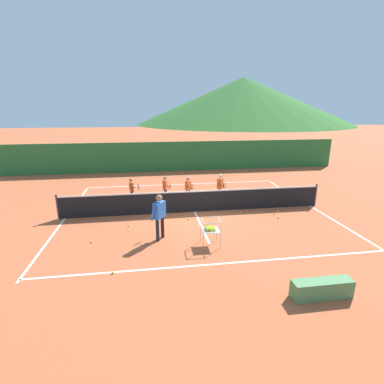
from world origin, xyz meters
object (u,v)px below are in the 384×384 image
(tennis_ball_1, at_px, (278,218))
(tennis_ball_3, at_px, (113,273))
(tennis_ball_6, at_px, (211,227))
(tennis_ball_8, at_px, (129,226))
(student_0, at_px, (132,188))
(ball_cart, at_px, (210,228))
(tennis_net, at_px, (195,201))
(courtside_bench, at_px, (322,289))
(instructor, at_px, (159,213))
(student_3, at_px, (220,185))
(tennis_ball_2, at_px, (278,211))
(tennis_ball_4, at_px, (189,219))
(student_1, at_px, (166,186))
(student_2, at_px, (188,187))
(tennis_ball_7, at_px, (92,242))
(tennis_ball_0, at_px, (274,214))
(tennis_ball_5, at_px, (241,213))

(tennis_ball_1, bearing_deg, tennis_ball_3, -152.85)
(tennis_ball_6, bearing_deg, tennis_ball_8, 169.71)
(student_0, relative_size, ball_cart, 1.35)
(tennis_net, height_order, ball_cart, tennis_net)
(tennis_ball_1, bearing_deg, courtside_bench, -103.61)
(instructor, xyz_separation_m, student_3, (3.11, 3.84, -0.15))
(courtside_bench, bearing_deg, tennis_net, 108.22)
(tennis_ball_2, relative_size, tennis_ball_4, 1.00)
(student_1, bearing_deg, tennis_net, -56.75)
(student_2, xyz_separation_m, student_3, (1.54, -0.23, 0.09))
(tennis_net, relative_size, tennis_ball_8, 170.10)
(tennis_net, xyz_separation_m, tennis_ball_1, (3.34, -1.31, -0.47))
(student_0, xyz_separation_m, student_2, (2.73, -0.25, 0.01))
(tennis_net, height_order, tennis_ball_4, tennis_net)
(tennis_ball_2, bearing_deg, student_1, 153.53)
(tennis_net, distance_m, instructor, 3.07)
(tennis_net, bearing_deg, student_3, 41.57)
(student_1, height_order, tennis_ball_8, student_1)
(tennis_ball_3, relative_size, tennis_ball_8, 1.00)
(instructor, xyz_separation_m, courtside_bench, (3.75, -3.85, -0.75))
(tennis_ball_7, bearing_deg, student_0, 74.52)
(student_0, height_order, ball_cart, student_0)
(tennis_ball_1, xyz_separation_m, tennis_ball_7, (-7.33, -1.19, 0.00))
(tennis_ball_2, xyz_separation_m, tennis_ball_4, (-4.05, -0.29, 0.00))
(tennis_ball_3, xyz_separation_m, tennis_ball_6, (3.39, 2.75, 0.00))
(instructor, bearing_deg, student_1, 83.85)
(student_2, bearing_deg, tennis_ball_7, -134.19)
(tennis_ball_3, bearing_deg, ball_cart, 23.67)
(student_3, bearing_deg, tennis_ball_4, -130.47)
(instructor, bearing_deg, tennis_ball_1, 13.91)
(instructor, xyz_separation_m, ball_cart, (1.64, -0.70, -0.38))
(instructor, height_order, student_0, instructor)
(student_3, bearing_deg, tennis_ball_8, -149.15)
(student_3, xyz_separation_m, tennis_ball_3, (-4.51, -5.88, -0.79))
(tennis_ball_2, bearing_deg, tennis_ball_3, -149.29)
(tennis_ball_6, height_order, tennis_ball_7, same)
(tennis_ball_1, height_order, tennis_ball_2, same)
(tennis_ball_0, xyz_separation_m, courtside_bench, (-1.26, -5.57, 0.20))
(tennis_net, relative_size, tennis_ball_1, 170.10)
(student_0, height_order, tennis_ball_2, student_0)
(student_0, distance_m, courtside_bench, 9.54)
(student_2, height_order, student_3, student_3)
(tennis_net, xyz_separation_m, tennis_ball_4, (-0.40, -0.89, -0.47))
(tennis_ball_7, bearing_deg, student_2, 45.81)
(tennis_ball_7, bearing_deg, instructor, -1.15)
(student_0, xyz_separation_m, tennis_ball_2, (6.46, -2.38, -0.70))
(tennis_ball_5, bearing_deg, courtside_bench, -88.57)
(ball_cart, relative_size, tennis_ball_2, 13.22)
(courtside_bench, bearing_deg, instructor, 134.22)
(tennis_ball_0, bearing_deg, tennis_ball_5, 168.59)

